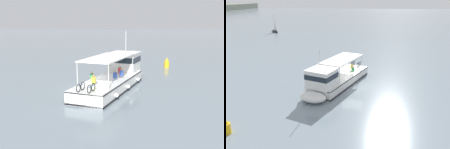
# 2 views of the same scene
# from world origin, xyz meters

# --- Properties ---
(ground_plane) EXTENTS (400.00, 400.00, 0.00)m
(ground_plane) POSITION_xyz_m (0.00, 0.00, 0.00)
(ground_plane) COLOR gray
(ferry_main) EXTENTS (13.00, 7.22, 5.32)m
(ferry_main) POSITION_xyz_m (-0.85, 2.24, 1.02)
(ferry_main) COLOR white
(ferry_main) RESTS_ON ground
(sailboat_far_left) EXTENTS (4.58, 4.16, 5.40)m
(sailboat_far_left) POSITION_xyz_m (43.92, 28.19, 0.54)
(sailboat_far_left) COLOR #232328
(sailboat_far_left) RESTS_ON ground
(channel_buoy) EXTENTS (0.70, 0.70, 1.40)m
(channel_buoy) POSITION_xyz_m (-12.09, 9.23, 0.57)
(channel_buoy) COLOR gold
(channel_buoy) RESTS_ON ground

